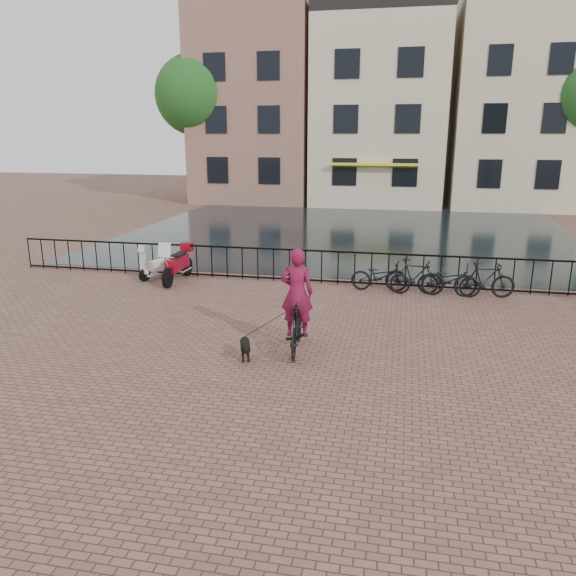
% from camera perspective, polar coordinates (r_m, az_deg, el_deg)
% --- Properties ---
extents(ground, '(100.00, 100.00, 0.00)m').
position_cam_1_polar(ground, '(9.80, -3.65, -11.42)').
color(ground, brown).
rests_on(ground, ground).
extents(canal_water, '(20.00, 20.00, 0.00)m').
position_cam_1_polar(canal_water, '(26.20, 6.43, 5.65)').
color(canal_water, black).
rests_on(canal_water, ground).
extents(railing, '(20.00, 0.05, 1.02)m').
position_cam_1_polar(railing, '(17.04, 3.44, 2.14)').
color(railing, black).
rests_on(railing, ground).
extents(canal_house_left, '(7.50, 9.00, 12.80)m').
position_cam_1_polar(canal_house_left, '(39.71, -2.79, 18.31)').
color(canal_house_left, '#895C4F').
rests_on(canal_house_left, ground).
extents(canal_house_mid, '(8.00, 9.50, 11.80)m').
position_cam_1_polar(canal_house_mid, '(38.48, 9.41, 17.47)').
color(canal_house_mid, beige).
rests_on(canal_house_mid, ground).
extents(canal_house_right, '(7.00, 9.00, 13.30)m').
position_cam_1_polar(canal_house_right, '(38.96, 21.88, 17.70)').
color(canal_house_right, beige).
rests_on(canal_house_right, ground).
extents(tree_far_left, '(5.04, 5.04, 9.27)m').
position_cam_1_polar(tree_far_left, '(37.92, -9.41, 18.76)').
color(tree_far_left, black).
rests_on(tree_far_left, ground).
extents(cyclist, '(0.85, 1.92, 2.58)m').
position_cam_1_polar(cyclist, '(11.54, 0.90, -1.93)').
color(cyclist, black).
rests_on(cyclist, ground).
extents(dog, '(0.44, 0.75, 0.48)m').
position_cam_1_polar(dog, '(11.41, -4.36, -6.11)').
color(dog, black).
rests_on(dog, ground).
extents(motorcycle, '(0.50, 1.97, 1.40)m').
position_cam_1_polar(motorcycle, '(17.50, -11.19, 2.88)').
color(motorcycle, maroon).
rests_on(motorcycle, ground).
extents(scooter, '(0.84, 1.30, 1.17)m').
position_cam_1_polar(scooter, '(18.07, -13.25, 2.79)').
color(scooter, silver).
rests_on(scooter, ground).
extents(parked_bike_0, '(1.79, 0.85, 0.90)m').
position_cam_1_polar(parked_bike_0, '(16.32, 9.39, 1.16)').
color(parked_bike_0, black).
rests_on(parked_bike_0, ground).
extents(parked_bike_1, '(1.71, 0.70, 1.00)m').
position_cam_1_polar(parked_bike_1, '(16.30, 12.73, 1.14)').
color(parked_bike_1, black).
rests_on(parked_bike_1, ground).
extents(parked_bike_2, '(1.77, 0.77, 0.90)m').
position_cam_1_polar(parked_bike_2, '(16.36, 16.04, 0.79)').
color(parked_bike_2, black).
rests_on(parked_bike_2, ground).
extents(parked_bike_3, '(1.71, 0.66, 1.00)m').
position_cam_1_polar(parked_bike_3, '(16.45, 19.35, 0.77)').
color(parked_bike_3, black).
rests_on(parked_bike_3, ground).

